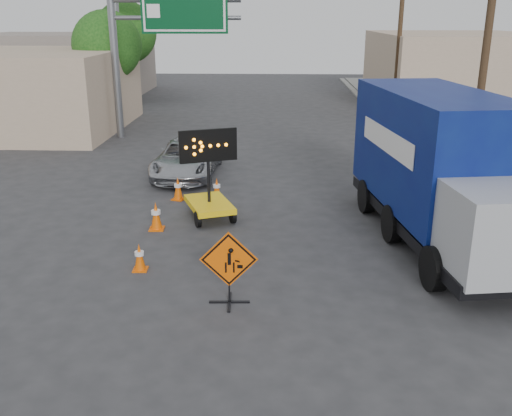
# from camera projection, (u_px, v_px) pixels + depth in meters

# --- Properties ---
(ground) EXTENTS (100.00, 100.00, 0.00)m
(ground) POSITION_uv_depth(u_px,v_px,m) (211.00, 331.00, 10.90)
(ground) COLOR #2D2D30
(ground) RESTS_ON ground
(curb_right) EXTENTS (0.40, 60.00, 0.12)m
(curb_right) POSITION_uv_depth(u_px,v_px,m) (414.00, 152.00, 24.82)
(curb_right) COLOR gray
(curb_right) RESTS_ON ground
(sidewalk_right) EXTENTS (4.00, 60.00, 0.15)m
(sidewalk_right) POSITION_uv_depth(u_px,v_px,m) (468.00, 152.00, 24.74)
(sidewalk_right) COLOR gray
(sidewalk_right) RESTS_ON ground
(storefront_left_far) EXTENTS (12.00, 10.00, 4.40)m
(storefront_left_far) POSITION_uv_depth(u_px,v_px,m) (63.00, 64.00, 42.90)
(storefront_left_far) COLOR gray
(storefront_left_far) RESTS_ON ground
(building_right_far) EXTENTS (10.00, 14.00, 4.60)m
(building_right_far) POSITION_uv_depth(u_px,v_px,m) (454.00, 69.00, 38.09)
(building_right_far) COLOR tan
(building_right_far) RESTS_ON ground
(highway_gantry) EXTENTS (6.18, 0.38, 6.90)m
(highway_gantry) POSITION_uv_depth(u_px,v_px,m) (157.00, 30.00, 26.42)
(highway_gantry) COLOR slate
(highway_gantry) RESTS_ON ground
(utility_pole_near) EXTENTS (1.80, 0.26, 9.00)m
(utility_pole_near) POSITION_uv_depth(u_px,v_px,m) (486.00, 49.00, 18.57)
(utility_pole_near) COLOR #402C1B
(utility_pole_near) RESTS_ON ground
(utility_pole_far) EXTENTS (1.80, 0.26, 9.00)m
(utility_pole_far) POSITION_uv_depth(u_px,v_px,m) (400.00, 35.00, 31.82)
(utility_pole_far) COLOR #402C1B
(utility_pole_far) RESTS_ON ground
(tree_left_near) EXTENTS (3.71, 3.71, 6.03)m
(tree_left_near) POSITION_uv_depth(u_px,v_px,m) (107.00, 46.00, 30.66)
(tree_left_near) COLOR #402C1B
(tree_left_near) RESTS_ON ground
(tree_left_far) EXTENTS (4.10, 4.10, 6.66)m
(tree_left_far) POSITION_uv_depth(u_px,v_px,m) (126.00, 33.00, 38.13)
(tree_left_far) COLOR #402C1B
(tree_left_far) RESTS_ON ground
(construction_sign) EXTENTS (1.21, 0.85, 1.60)m
(construction_sign) POSITION_uv_depth(u_px,v_px,m) (229.00, 266.00, 11.70)
(construction_sign) COLOR black
(construction_sign) RESTS_ON ground
(arrow_board) EXTENTS (1.74, 2.16, 2.67)m
(arrow_board) POSITION_uv_depth(u_px,v_px,m) (209.00, 198.00, 16.79)
(arrow_board) COLOR yellow
(arrow_board) RESTS_ON ground
(pickup_truck) EXTENTS (2.30, 4.79, 1.32)m
(pickup_truck) POSITION_uv_depth(u_px,v_px,m) (187.00, 158.00, 21.29)
(pickup_truck) COLOR #ACAEB4
(pickup_truck) RESTS_ON ground
(box_truck) EXTENTS (3.47, 8.42, 3.87)m
(box_truck) POSITION_uv_depth(u_px,v_px,m) (441.00, 177.00, 14.73)
(box_truck) COLOR black
(box_truck) RESTS_ON ground
(cone_a) EXTENTS (0.36, 0.36, 0.67)m
(cone_a) POSITION_uv_depth(u_px,v_px,m) (140.00, 257.00, 13.40)
(cone_a) COLOR #EB5804
(cone_a) RESTS_ON ground
(cone_b) EXTENTS (0.43, 0.43, 0.81)m
(cone_b) POSITION_uv_depth(u_px,v_px,m) (156.00, 216.00, 15.94)
(cone_b) COLOR #EB5804
(cone_b) RESTS_ON ground
(cone_c) EXTENTS (0.46, 0.46, 0.72)m
(cone_c) POSITION_uv_depth(u_px,v_px,m) (217.00, 189.00, 18.56)
(cone_c) COLOR #EB5804
(cone_c) RESTS_ON ground
(cone_d) EXTENTS (0.48, 0.48, 0.76)m
(cone_d) POSITION_uv_depth(u_px,v_px,m) (178.00, 188.00, 18.54)
(cone_d) COLOR #EB5804
(cone_d) RESTS_ON ground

